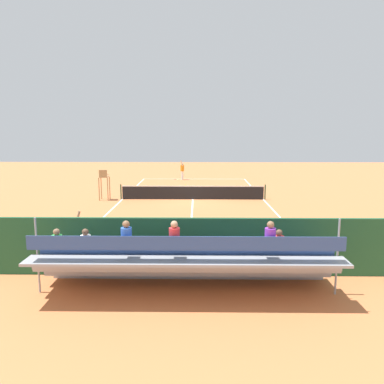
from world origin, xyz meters
name	(u,v)px	position (x,y,z in m)	size (l,w,h in m)	color
ground_plane	(193,199)	(0.00, 0.00, 0.00)	(60.00, 60.00, 0.00)	#D17542
court_line_markings	(193,199)	(0.00, -0.04, 0.00)	(10.10, 22.20, 0.01)	white
tennis_net	(193,192)	(0.00, 0.00, 0.50)	(10.30, 0.10, 1.07)	black
backdrop_wall	(188,247)	(0.00, 14.00, 1.00)	(18.00, 0.16, 2.00)	#235633
bleacher_stand	(182,261)	(0.13, 15.35, 0.97)	(9.06, 2.40, 2.48)	#9EA0A5
umpire_chair	(104,181)	(6.20, 0.32, 1.31)	(0.67, 0.67, 2.14)	#A88456
courtside_bench	(233,252)	(-1.62, 13.27, 0.56)	(1.80, 0.40, 0.93)	#9E754C
equipment_bag	(179,263)	(0.34, 13.40, 0.18)	(0.90, 0.36, 0.36)	black
tennis_player	(182,169)	(1.16, -10.44, 1.02)	(0.44, 0.56, 1.93)	white
tennis_racket	(178,179)	(1.61, -10.52, 0.01)	(0.58, 0.35, 0.03)	black
tennis_ball_near	(198,180)	(-0.42, -9.87, 0.03)	(0.07, 0.07, 0.07)	#CCDB33
tennis_ball_far	(186,185)	(0.72, -6.70, 0.03)	(0.07, 0.07, 0.07)	#CCDB33
line_judge	(78,236)	(4.10, 12.84, 1.02)	(0.45, 0.56, 1.93)	#232328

